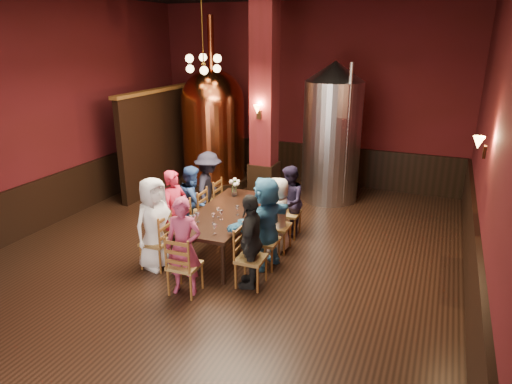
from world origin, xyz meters
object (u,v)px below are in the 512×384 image
at_px(person_0, 154,223).
at_px(person_2, 193,202).
at_px(copper_kettle, 213,127).
at_px(person_1, 175,211).
at_px(dining_table, 227,214).
at_px(steel_vessel, 332,133).
at_px(rose_vase, 234,184).

bearing_deg(person_0, person_2, 18.18).
distance_m(person_0, copper_kettle, 4.63).
xyz_separation_m(person_1, person_2, (-0.02, 0.66, -0.05)).
bearing_deg(dining_table, person_1, -158.78).
distance_m(dining_table, copper_kettle, 4.02).
distance_m(person_2, copper_kettle, 3.39).
bearing_deg(copper_kettle, person_1, -72.55).
bearing_deg(dining_table, person_0, -130.36).
bearing_deg(person_1, copper_kettle, 27.25).
xyz_separation_m(person_0, steel_vessel, (1.84, 4.44, 0.81)).
distance_m(person_0, steel_vessel, 4.87).
bearing_deg(steel_vessel, person_2, -121.22).
distance_m(person_2, steel_vessel, 3.74).
xyz_separation_m(person_0, person_2, (-0.04, 1.33, -0.08)).
xyz_separation_m(dining_table, person_0, (-0.82, -1.03, 0.10)).
xyz_separation_m(dining_table, rose_vase, (-0.22, 0.79, 0.30)).
bearing_deg(copper_kettle, person_0, -74.80).
height_order(person_2, steel_vessel, steel_vessel).
xyz_separation_m(person_2, copper_kettle, (-1.15, 3.08, 0.81)).
bearing_deg(person_0, steel_vessel, -6.26).
relative_size(person_0, steel_vessel, 0.49).
xyz_separation_m(dining_table, steel_vessel, (1.02, 3.41, 0.90)).
relative_size(person_0, person_2, 1.11).
relative_size(copper_kettle, steel_vessel, 1.31).
height_order(dining_table, person_1, person_1).
height_order(person_2, copper_kettle, copper_kettle).
height_order(dining_table, person_2, person_2).
relative_size(person_0, rose_vase, 4.39).
bearing_deg(person_0, dining_table, -22.19).
bearing_deg(dining_table, person_2, 158.78).
relative_size(dining_table, person_0, 1.55).
height_order(person_0, person_2, person_0).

